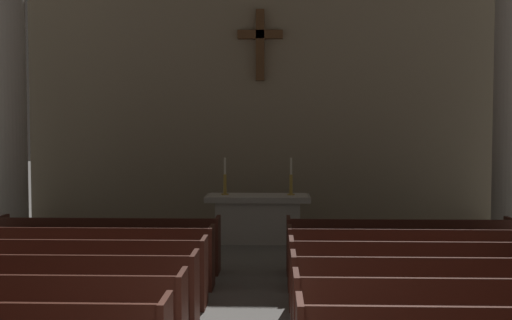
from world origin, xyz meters
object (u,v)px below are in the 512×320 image
Objects in this scene: pew_left_row_3 at (8,315)px; pew_right_row_3 at (475,320)px; candlestick_left at (225,183)px; pew_right_row_6 at (412,259)px; column_left_second at (7,85)px; pew_right_row_7 at (399,246)px; candlestick_right at (291,183)px; altar at (258,217)px; pew_left_row_5 at (70,272)px; pew_left_row_6 at (92,257)px; pew_left_row_7 at (109,244)px; pew_left_row_4 at (43,291)px; pew_right_row_4 at (448,294)px; pew_right_row_5 at (428,274)px.

pew_left_row_3 and pew_right_row_3 have the same top height.
pew_right_row_6 is at bearing -51.19° from candlestick_left.
column_left_second is at bearing 113.02° from pew_left_row_3.
candlestick_right is at bearing 120.79° from pew_right_row_7.
column_left_second is 3.07× the size of altar.
pew_left_row_5 is at bearing -157.66° from pew_right_row_7.
candlestick_right is at bearing 57.37° from pew_left_row_5.
pew_left_row_7 is at bearing 90.00° from pew_left_row_6.
altar is at bearing 7.49° from column_left_second.
pew_right_row_6 is at bearing 22.34° from pew_left_row_4.
candlestick_right is (5.75, 0.66, -2.03)m from column_left_second.
pew_left_row_7 is (0.00, 1.99, 0.00)m from pew_left_row_5.
pew_left_row_4 is 4.70× the size of candlestick_right.
pew_left_row_7 is at bearing 148.35° from pew_right_row_4.
pew_right_row_6 is at bearing -66.10° from candlestick_right.
pew_right_row_3 is at bearing -90.00° from pew_right_row_5.
pew_left_row_6 is at bearing -113.90° from candlestick_left.
pew_right_row_5 is at bearing -70.57° from candlestick_right.
pew_right_row_5 is 9.02m from column_left_second.
pew_left_row_4 is at bearing -90.00° from pew_left_row_5.
pew_right_row_3 is at bearing -90.00° from pew_right_row_6.
pew_left_row_3 is 3.97m from pew_left_row_7.
altar is at bearing 112.41° from pew_right_row_4.
candlestick_right reaches higher than altar.
column_left_second is 6.13m from candlestick_right.
candlestick_right reaches higher than pew_left_row_7.
pew_right_row_4 is at bearing -31.65° from pew_left_row_7.
pew_right_row_5 is 1.00× the size of pew_right_row_6.
pew_right_row_3 and pew_right_row_6 have the same top height.
pew_right_row_6 is 1.00× the size of pew_right_row_7.
candlestick_right is (-1.72, 3.87, 0.79)m from pew_right_row_6.
pew_right_row_5 is 1.69× the size of altar.
pew_right_row_3 is at bearing -70.58° from altar.
pew_right_row_3 is (4.83, -0.99, 0.00)m from pew_left_row_4.
pew_left_row_4 is at bearing -168.39° from pew_right_row_5.
candlestick_right reaches higher than pew_right_row_5.
pew_left_row_5 is 4.93m from pew_right_row_4.
candlestick_left is at bearing 73.67° from pew_left_row_4.
pew_right_row_6 is 4.31m from candlestick_right.
pew_left_row_7 is (0.00, 0.99, 0.00)m from pew_left_row_6.
pew_left_row_4 is at bearing -106.33° from candlestick_left.
pew_left_row_4 and pew_right_row_5 have the same top height.
pew_right_row_4 is 1.99m from pew_right_row_6.
candlestick_right is (3.12, 4.87, 0.79)m from pew_left_row_5.
candlestick_left is at bearing 59.21° from pew_left_row_7.
pew_left_row_6 is at bearing 148.35° from pew_right_row_3.
pew_left_row_7 is at bearing 157.66° from pew_right_row_5.
altar reaches higher than pew_right_row_7.
pew_left_row_4 is 0.55× the size of column_left_second.
pew_left_row_5 is 1.00× the size of pew_right_row_6.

